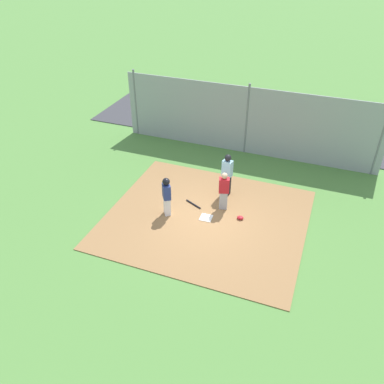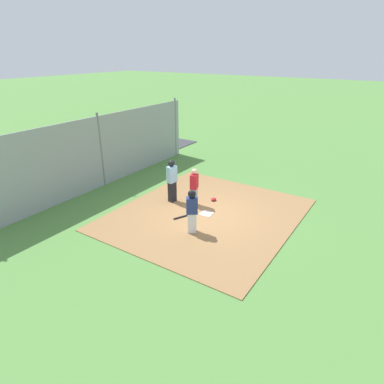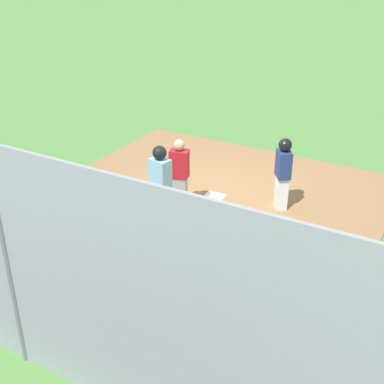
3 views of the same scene
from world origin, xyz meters
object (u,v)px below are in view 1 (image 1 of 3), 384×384
at_px(baseball_bat, 193,204).
at_px(parked_car_white, 253,111).
at_px(home_plate, 206,218).
at_px(catcher, 224,190).
at_px(runner, 167,194).
at_px(umpire, 227,174).
at_px(parked_car_dark, 220,106).
at_px(catcher_mask, 240,218).

height_order(baseball_bat, parked_car_white, parked_car_white).
xyz_separation_m(home_plate, baseball_bat, (0.73, -0.61, 0.02)).
xyz_separation_m(home_plate, catcher, (-0.40, -0.82, 0.80)).
xyz_separation_m(baseball_bat, parked_car_white, (-0.25, -8.58, 0.55)).
xyz_separation_m(runner, parked_car_white, (-0.96, -9.46, -0.30)).
bearing_deg(umpire, home_plate, 4.04).
relative_size(baseball_bat, parked_car_white, 0.18).
bearing_deg(catcher, umpire, 172.67).
bearing_deg(home_plate, parked_car_dark, -75.64).
relative_size(runner, parked_car_white, 0.37).
xyz_separation_m(catcher, umpire, (0.17, -0.97, 0.14)).
bearing_deg(catcher, parked_car_dark, -179.19).
bearing_deg(runner, baseball_bat, 15.48).
xyz_separation_m(umpire, runner, (1.67, 2.07, -0.06)).
bearing_deg(catcher, catcher_mask, 43.75).
distance_m(catcher, parked_car_dark, 8.82).
bearing_deg(umpire, parked_car_white, -163.39).
bearing_deg(parked_car_dark, runner, 93.81).
xyz_separation_m(baseball_bat, catcher_mask, (-1.93, 0.23, 0.03)).
xyz_separation_m(runner, catcher_mask, (-2.64, -0.66, -0.82)).
distance_m(home_plate, baseball_bat, 0.95).
bearing_deg(catcher_mask, catcher, -28.89).
relative_size(catcher_mask, parked_car_white, 0.06).
height_order(umpire, parked_car_white, umpire).
bearing_deg(runner, catcher, -4.75).
distance_m(home_plate, catcher_mask, 1.26).
distance_m(home_plate, runner, 1.71).
relative_size(catcher, parked_car_white, 0.37).
bearing_deg(catcher, parked_car_white, 168.61).
xyz_separation_m(umpire, parked_car_white, (0.70, -7.39, -0.36)).
distance_m(home_plate, parked_car_white, 9.22).
height_order(catcher, parked_car_dark, catcher).
height_order(home_plate, umpire, umpire).
height_order(baseball_bat, catcher_mask, catcher_mask).
bearing_deg(parked_car_dark, umpire, 107.51).
bearing_deg(catcher_mask, parked_car_white, -79.20).
bearing_deg(catcher_mask, baseball_bat, -6.70).
relative_size(home_plate, parked_car_dark, 0.10).
relative_size(baseball_bat, parked_car_dark, 0.18).
relative_size(catcher, baseball_bat, 2.02).
relative_size(catcher, umpire, 0.87).
relative_size(runner, baseball_bat, 2.03).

